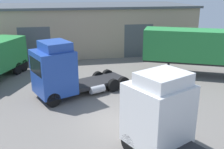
% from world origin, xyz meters
% --- Properties ---
extents(ground_plane, '(60.00, 60.00, 0.00)m').
position_xyz_m(ground_plane, '(0.00, 0.00, 0.00)').
color(ground_plane, slate).
extents(warehouse_building, '(25.43, 10.33, 5.44)m').
position_xyz_m(warehouse_building, '(0.00, 18.91, 2.73)').
color(warehouse_building, tan).
rests_on(warehouse_building, ground_plane).
extents(tractor_unit_white, '(4.97, 6.76, 3.88)m').
position_xyz_m(tractor_unit_white, '(1.43, -3.66, 1.82)').
color(tractor_unit_white, silver).
rests_on(tractor_unit_white, ground_plane).
extents(container_trailer_green, '(11.94, 7.38, 3.95)m').
position_xyz_m(container_trailer_green, '(10.00, 6.24, 2.53)').
color(container_trailer_green, '#28843D').
rests_on(container_trailer_green, ground_plane).
extents(tractor_unit_blue, '(7.13, 4.92, 3.99)m').
position_xyz_m(tractor_unit_blue, '(-2.96, 4.05, 1.87)').
color(tractor_unit_blue, '#2347A3').
rests_on(tractor_unit_blue, ground_plane).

